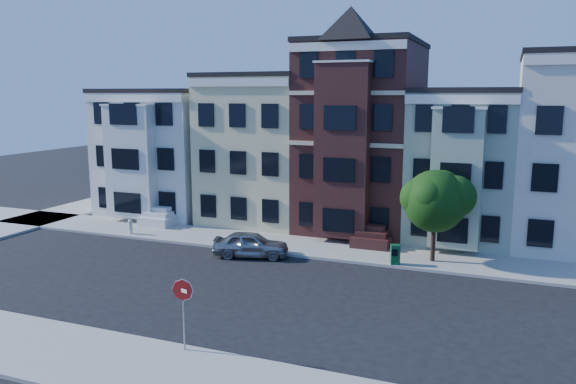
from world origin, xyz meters
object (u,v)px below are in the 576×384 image
at_px(parked_car, 251,244).
at_px(newspaper_box, 395,254).
at_px(stop_sign, 184,310).
at_px(street_tree, 435,205).
at_px(fire_hydrant, 131,228).

relative_size(parked_car, newspaper_box, 4.01).
bearing_deg(stop_sign, street_tree, 79.17).
height_order(parked_car, fire_hydrant, parked_car).
bearing_deg(newspaper_box, fire_hydrant, 160.92).
xyz_separation_m(newspaper_box, stop_sign, (-4.93, -12.65, 0.93)).
relative_size(parked_car, stop_sign, 1.44).
height_order(newspaper_box, fire_hydrant, newspaper_box).
relative_size(street_tree, parked_car, 1.44).
height_order(street_tree, fire_hydrant, street_tree).
bearing_deg(street_tree, fire_hydrant, -176.87).
bearing_deg(parked_car, stop_sign, 178.91).
height_order(newspaper_box, stop_sign, stop_sign).
bearing_deg(street_tree, stop_sign, -115.60).
xyz_separation_m(street_tree, parked_car, (-9.57, -2.40, -2.46)).
xyz_separation_m(street_tree, fire_hydrant, (-18.66, -1.02, -2.65)).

